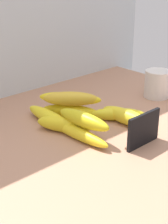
# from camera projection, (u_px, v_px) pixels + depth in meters

# --- Properties ---
(counter_top) EXTENTS (1.10, 0.76, 0.03)m
(counter_top) POSITION_uv_depth(u_px,v_px,m) (81.00, 142.00, 0.90)
(counter_top) COLOR #AC795D
(counter_top) RESTS_ON ground
(chalkboard_sign) EXTENTS (0.11, 0.02, 0.08)m
(chalkboard_sign) POSITION_uv_depth(u_px,v_px,m) (143.00, 131.00, 0.84)
(chalkboard_sign) COLOR black
(chalkboard_sign) RESTS_ON counter_top
(coffee_mug) EXTENTS (0.10, 0.08, 0.09)m
(coffee_mug) POSITION_uv_depth(u_px,v_px,m) (158.00, 84.00, 1.15)
(coffee_mug) COLOR silver
(coffee_mug) RESTS_ON counter_top
(banana_0) EXTENTS (0.04, 0.21, 0.03)m
(banana_0) POSITION_uv_depth(u_px,v_px,m) (76.00, 132.00, 0.88)
(banana_0) COLOR yellow
(banana_0) RESTS_ON counter_top
(banana_1) EXTENTS (0.11, 0.15, 0.04)m
(banana_1) POSITION_uv_depth(u_px,v_px,m) (64.00, 124.00, 0.92)
(banana_1) COLOR yellow
(banana_1) RESTS_ON counter_top
(banana_2) EXTENTS (0.14, 0.13, 0.04)m
(banana_2) POSITION_uv_depth(u_px,v_px,m) (118.00, 114.00, 0.98)
(banana_2) COLOR yellow
(banana_2) RESTS_ON counter_top
(banana_3) EXTENTS (0.05, 0.17, 0.04)m
(banana_3) POSITION_uv_depth(u_px,v_px,m) (127.00, 117.00, 0.96)
(banana_3) COLOR yellow
(banana_3) RESTS_ON counter_top
(banana_4) EXTENTS (0.13, 0.15, 0.04)m
(banana_4) POSITION_uv_depth(u_px,v_px,m) (70.00, 111.00, 1.00)
(banana_4) COLOR yellow
(banana_4) RESTS_ON counter_top
(banana_5) EXTENTS (0.04, 0.21, 0.04)m
(banana_5) POSITION_uv_depth(u_px,v_px,m) (51.00, 118.00, 0.96)
(banana_5) COLOR yellow
(banana_5) RESTS_ON counter_top
(banana_6) EXTENTS (0.05, 0.16, 0.04)m
(banana_6) POSITION_uv_depth(u_px,v_px,m) (83.00, 120.00, 0.87)
(banana_6) COLOR gold
(banana_6) RESTS_ON banana_0
(banana_7) EXTENTS (0.14, 0.16, 0.04)m
(banana_7) POSITION_uv_depth(u_px,v_px,m) (70.00, 98.00, 0.99)
(banana_7) COLOR yellow
(banana_7) RESTS_ON banana_4
(banana_8) EXTENTS (0.14, 0.14, 0.04)m
(banana_8) POSITION_uv_depth(u_px,v_px,m) (71.00, 99.00, 0.98)
(banana_8) COLOR gold
(banana_8) RESTS_ON banana_4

